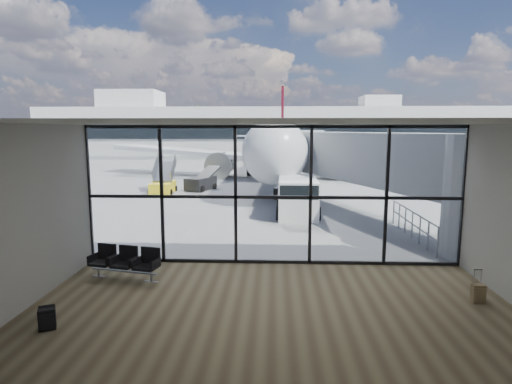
# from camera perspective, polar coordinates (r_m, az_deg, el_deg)

# --- Properties ---
(ground) EXTENTS (220.00, 220.00, 0.00)m
(ground) POSITION_cam_1_polar(r_m,az_deg,el_deg) (53.72, 2.38, 3.70)
(ground) COLOR slate
(ground) RESTS_ON ground
(lounge_shell) EXTENTS (12.02, 8.01, 4.51)m
(lounge_shell) POSITION_cam_1_polar(r_m,az_deg,el_deg) (8.91, 2.19, -2.68)
(lounge_shell) COLOR brown
(lounge_shell) RESTS_ON ground
(glass_curtain_wall) EXTENTS (12.10, 0.12, 4.50)m
(glass_curtain_wall) POSITION_cam_1_polar(r_m,az_deg,el_deg) (13.71, 2.26, -0.49)
(glass_curtain_wall) COLOR white
(glass_curtain_wall) RESTS_ON ground
(jet_bridge) EXTENTS (8.00, 16.50, 4.33)m
(jet_bridge) POSITION_cam_1_polar(r_m,az_deg,el_deg) (21.25, 15.70, 3.74)
(jet_bridge) COLOR gray
(jet_bridge) RESTS_ON ground
(apron_railing) EXTENTS (0.06, 5.46, 1.11)m
(apron_railing) POSITION_cam_1_polar(r_m,az_deg,el_deg) (18.30, 20.13, -3.62)
(apron_railing) COLOR gray
(apron_railing) RESTS_ON ground
(far_terminal) EXTENTS (80.00, 12.20, 11.00)m
(far_terminal) POSITION_cam_1_polar(r_m,az_deg,el_deg) (75.52, 1.97, 8.24)
(far_terminal) COLOR silver
(far_terminal) RESTS_ON ground
(tree_0) EXTENTS (4.95, 4.95, 7.12)m
(tree_0) POSITION_cam_1_polar(r_m,az_deg,el_deg) (96.67, -25.60, 7.71)
(tree_0) COLOR #382619
(tree_0) RESTS_ON ground
(tree_1) EXTENTS (5.61, 5.61, 8.07)m
(tree_1) POSITION_cam_1_polar(r_m,az_deg,el_deg) (94.03, -22.36, 8.28)
(tree_1) COLOR #382619
(tree_1) RESTS_ON ground
(tree_2) EXTENTS (6.27, 6.27, 9.03)m
(tree_2) POSITION_cam_1_polar(r_m,az_deg,el_deg) (91.71, -18.93, 8.86)
(tree_2) COLOR #382619
(tree_2) RESTS_ON ground
(tree_3) EXTENTS (4.95, 4.95, 7.12)m
(tree_3) POSITION_cam_1_polar(r_m,az_deg,el_deg) (89.72, -15.28, 8.24)
(tree_3) COLOR #382619
(tree_3) RESTS_ON ground
(tree_4) EXTENTS (5.61, 5.61, 8.07)m
(tree_4) POSITION_cam_1_polar(r_m,az_deg,el_deg) (88.10, -11.53, 8.77)
(tree_4) COLOR #382619
(tree_4) RESTS_ON ground
(tree_5) EXTENTS (6.27, 6.27, 9.03)m
(tree_5) POSITION_cam_1_polar(r_m,az_deg,el_deg) (86.87, -7.65, 9.29)
(tree_5) COLOR #382619
(tree_5) RESTS_ON ground
(seating_row) EXTENTS (2.14, 1.04, 0.95)m
(seating_row) POSITION_cam_1_polar(r_m,az_deg,el_deg) (13.30, -16.95, -8.75)
(seating_row) COLOR gray
(seating_row) RESTS_ON ground
(backpack) EXTENTS (0.42, 0.42, 0.53)m
(backpack) POSITION_cam_1_polar(r_m,az_deg,el_deg) (10.76, -26.10, -14.94)
(backpack) COLOR black
(backpack) RESTS_ON ground
(suitcase) EXTENTS (0.32, 0.25, 0.86)m
(suitcase) POSITION_cam_1_polar(r_m,az_deg,el_deg) (12.40, 27.53, -11.91)
(suitcase) COLOR brown
(suitcase) RESTS_ON ground
(airliner) EXTENTS (33.08, 38.29, 9.86)m
(airliner) POSITION_cam_1_polar(r_m,az_deg,el_deg) (41.12, 3.23, 6.46)
(airliner) COLOR silver
(airliner) RESTS_ON ground
(service_van) EXTENTS (2.21, 4.40, 1.90)m
(service_van) POSITION_cam_1_polar(r_m,az_deg,el_deg) (21.88, 5.57, -0.58)
(service_van) COLOR white
(service_van) RESTS_ON ground
(belt_loader) EXTENTS (2.30, 3.67, 1.60)m
(belt_loader) POSITION_cam_1_polar(r_m,az_deg,el_deg) (31.26, -7.28, 1.28)
(belt_loader) COLOR black
(belt_loader) RESTS_ON ground
(mobile_stairs) EXTENTS (1.70, 3.02, 2.08)m
(mobile_stairs) POSITION_cam_1_polar(r_m,az_deg,el_deg) (30.21, -12.28, 0.83)
(mobile_stairs) COLOR yellow
(mobile_stairs) RESTS_ON ground
(traffic_cone_a) EXTENTS (0.42, 0.42, 0.59)m
(traffic_cone_a) POSITION_cam_1_polar(r_m,az_deg,el_deg) (26.20, 3.64, -0.61)
(traffic_cone_a) COLOR orange
(traffic_cone_a) RESTS_ON ground
(traffic_cone_b) EXTENTS (0.44, 0.44, 0.64)m
(traffic_cone_b) POSITION_cam_1_polar(r_m,az_deg,el_deg) (25.10, 7.65, -1.01)
(traffic_cone_b) COLOR orange
(traffic_cone_b) RESTS_ON ground
(traffic_cone_c) EXTENTS (0.41, 0.41, 0.58)m
(traffic_cone_c) POSITION_cam_1_polar(r_m,az_deg,el_deg) (25.86, 6.33, -0.77)
(traffic_cone_c) COLOR #DC580B
(traffic_cone_c) RESTS_ON ground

